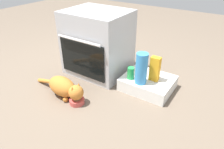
% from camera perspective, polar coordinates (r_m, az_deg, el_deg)
% --- Properties ---
extents(ground, '(8.00, 8.00, 0.00)m').
position_cam_1_polar(ground, '(2.09, -8.24, -3.94)').
color(ground, '#6B5B4C').
extents(oven, '(0.65, 0.58, 0.69)m').
position_cam_1_polar(oven, '(2.24, -4.01, 8.78)').
color(oven, '#B7BABF').
rests_on(oven, ground).
extents(pantry_cabinet, '(0.48, 0.40, 0.12)m').
position_cam_1_polar(pantry_cabinet, '(2.07, 9.96, -2.39)').
color(pantry_cabinet, white).
rests_on(pantry_cabinet, ground).
extents(food_bowl, '(0.14, 0.14, 0.08)m').
position_cam_1_polar(food_bowl, '(1.89, -9.77, -7.21)').
color(food_bowl, '#C64C47').
rests_on(food_bowl, ground).
extents(cat, '(0.66, 0.21, 0.20)m').
position_cam_1_polar(cat, '(1.95, -13.15, -3.51)').
color(cat, '#C6752D').
rests_on(cat, ground).
extents(soda_can, '(0.07, 0.07, 0.12)m').
position_cam_1_polar(soda_can, '(1.97, 5.24, 0.39)').
color(soda_can, green).
rests_on(soda_can, pantry_cabinet).
extents(juice_carton, '(0.09, 0.06, 0.24)m').
position_cam_1_polar(juice_carton, '(1.96, 11.88, 1.56)').
color(juice_carton, orange).
rests_on(juice_carton, pantry_cabinet).
extents(water_bottle, '(0.11, 0.11, 0.30)m').
position_cam_1_polar(water_bottle, '(1.88, 8.21, 1.65)').
color(water_bottle, '#388CD1').
rests_on(water_bottle, pantry_cabinet).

